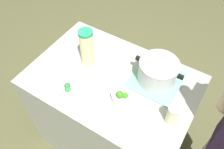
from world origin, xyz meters
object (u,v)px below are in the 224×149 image
Objects in this scene: cooking_pot at (158,71)px; broccoli_bowl_center at (68,89)px; broccoli_bowl_front at (121,96)px; mason_jar at (172,115)px; lemonade_pitcher at (87,48)px.

broccoli_bowl_center is at bearing -138.34° from cooking_pot.
cooking_pot is 2.67× the size of broccoli_bowl_front.
broccoli_bowl_front is 1.01× the size of broccoli_bowl_center.
broccoli_bowl_front is (-0.34, -0.02, -0.04)m from mason_jar.
cooking_pot is 1.17× the size of lemonade_pitcher.
mason_jar is at bearing 3.47° from broccoli_bowl_front.
mason_jar is 0.69m from broccoli_bowl_center.
broccoli_bowl_front reaches higher than broccoli_bowl_center.
lemonade_pitcher is 0.42m from broccoli_bowl_front.
broccoli_bowl_front is at bearing -115.33° from cooking_pot.
broccoli_bowl_front is at bearing -22.67° from lemonade_pitcher.
cooking_pot is 2.68× the size of broccoli_bowl_center.
broccoli_bowl_center is (0.04, -0.30, -0.12)m from lemonade_pitcher.
lemonade_pitcher is 0.73m from mason_jar.
cooking_pot reaches higher than broccoli_bowl_center.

